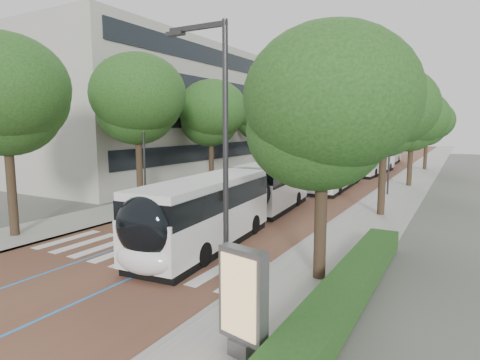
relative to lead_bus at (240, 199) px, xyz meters
The scene contains 21 objects.
ground 7.46m from the lead_bus, 102.00° to the right, with size 160.00×160.00×0.00m, color #51544C.
road 32.95m from the lead_bus, 92.64° to the left, with size 11.00×140.00×0.02m, color brown.
sidewalk_left 34.13m from the lead_bus, 105.33° to the left, with size 4.00×140.00×0.12m, color gray.
sidewalk_right 33.46m from the lead_bus, 79.68° to the left, with size 4.00×140.00×0.12m, color gray.
kerb_left 33.68m from the lead_bus, 102.21° to the left, with size 0.20×140.00×0.14m, color gray.
kerb_right 33.17m from the lead_bus, 82.92° to the left, with size 0.20×140.00×0.14m, color gray.
zebra_crossing 6.46m from the lead_bus, 102.12° to the right, with size 10.55×3.60×0.01m.
lane_line_left 33.07m from the lead_bus, 95.41° to the left, with size 0.12×126.00×0.01m, color #297ACD.
lane_line_right 32.92m from the lead_bus, 89.85° to the left, with size 0.12×126.00×0.01m, color #297ACD.
office_building 30.09m from the lead_bus, 135.15° to the left, with size 18.11×40.00×14.00m.
hedge 10.46m from the lead_bus, 43.19° to the right, with size 1.20×14.00×0.80m, color #1D4317.
streetlight_near 11.78m from the lead_bus, 63.23° to the right, with size 1.82×0.20×8.00m.
streetlight_far 16.05m from the lead_bus, 71.06° to the left, with size 1.82×0.20×8.00m.
lamp_post_left 8.06m from the lead_bus, behind, with size 0.14×0.14×8.00m, color #2C2C2F.
trees_left 20.22m from the lead_bus, 117.45° to the left, with size 6.38×61.23×9.85m.
trees_right 16.60m from the lead_bus, 67.34° to the left, with size 5.89×47.85×8.48m.
lead_bus is the anchor object (origin of this frame).
bus_queued_0 16.40m from the lead_bus, 88.32° to the left, with size 3.11×12.50×3.20m.
bus_queued_1 29.40m from the lead_bus, 87.76° to the left, with size 3.11×12.50×3.20m.
bus_queued_2 42.52m from the lead_bus, 89.26° to the left, with size 2.71×12.43×3.20m.
ad_panel 12.48m from the lead_bus, 60.29° to the right, with size 1.32×0.61×2.64m.
Camera 1 is at (12.03, -11.57, 5.57)m, focal length 30.00 mm.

